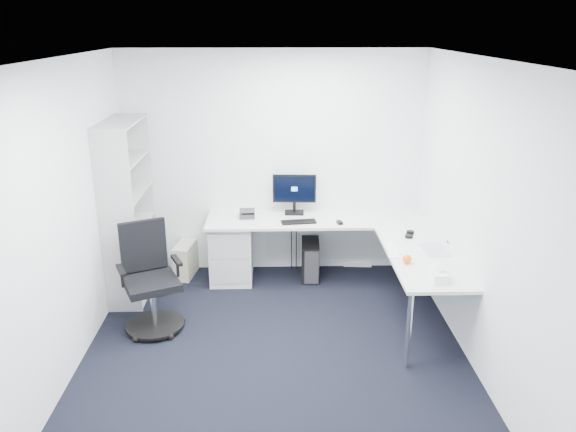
{
  "coord_description": "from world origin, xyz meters",
  "views": [
    {
      "loc": [
        -0.0,
        -4.5,
        2.97
      ],
      "look_at": [
        0.15,
        1.05,
        1.05
      ],
      "focal_mm": 35.0,
      "sensor_mm": 36.0,
      "label": 1
    }
  ],
  "objects_px": {
    "bookshelf": "(127,210)",
    "task_chair": "(151,280)",
    "l_desk": "(322,260)",
    "monitor": "(294,194)",
    "laptop": "(436,240)"
  },
  "relations": [
    {
      "from": "l_desk",
      "to": "monitor",
      "type": "relative_size",
      "value": 5.16
    },
    {
      "from": "l_desk",
      "to": "monitor",
      "type": "height_order",
      "value": "monitor"
    },
    {
      "from": "task_chair",
      "to": "laptop",
      "type": "distance_m",
      "value": 2.88
    },
    {
      "from": "monitor",
      "to": "laptop",
      "type": "bearing_deg",
      "value": -38.17
    },
    {
      "from": "bookshelf",
      "to": "task_chair",
      "type": "height_order",
      "value": "bookshelf"
    },
    {
      "from": "l_desk",
      "to": "laptop",
      "type": "relative_size",
      "value": 7.88
    },
    {
      "from": "bookshelf",
      "to": "task_chair",
      "type": "distance_m",
      "value": 1.06
    },
    {
      "from": "monitor",
      "to": "laptop",
      "type": "distance_m",
      "value": 1.84
    },
    {
      "from": "bookshelf",
      "to": "laptop",
      "type": "distance_m",
      "value": 3.34
    },
    {
      "from": "monitor",
      "to": "bookshelf",
      "type": "bearing_deg",
      "value": -162.78
    },
    {
      "from": "task_chair",
      "to": "laptop",
      "type": "bearing_deg",
      "value": -22.11
    },
    {
      "from": "l_desk",
      "to": "monitor",
      "type": "xyz_separation_m",
      "value": [
        -0.3,
        0.52,
        0.64
      ]
    },
    {
      "from": "task_chair",
      "to": "laptop",
      "type": "xyz_separation_m",
      "value": [
        2.86,
        0.12,
        0.35
      ]
    },
    {
      "from": "l_desk",
      "to": "laptop",
      "type": "distance_m",
      "value": 1.38
    },
    {
      "from": "l_desk",
      "to": "task_chair",
      "type": "xyz_separation_m",
      "value": [
        -1.77,
        -0.82,
        0.16
      ]
    }
  ]
}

